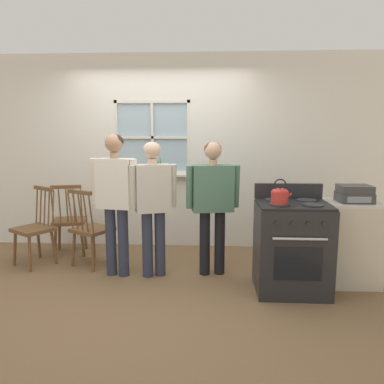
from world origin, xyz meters
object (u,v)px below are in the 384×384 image
at_px(chair_near_wall, 35,229).
at_px(person_elderly_left, 115,192).
at_px(stove, 291,246).
at_px(potted_plant, 159,169).
at_px(person_adult_right, 213,196).
at_px(chair_by_window, 91,230).
at_px(chair_center_cluster, 69,222).
at_px(person_teen_center, 153,198).
at_px(stereo, 354,194).
at_px(kettle, 280,195).
at_px(side_counter, 350,242).

height_order(chair_near_wall, person_elderly_left, person_elderly_left).
bearing_deg(stove, potted_plant, 138.03).
xyz_separation_m(chair_near_wall, person_adult_right, (2.19, -0.20, 0.47)).
distance_m(person_elderly_left, potted_plant, 1.17).
xyz_separation_m(chair_by_window, chair_center_cluster, (-0.43, 0.42, 0.00)).
distance_m(person_elderly_left, person_adult_right, 1.09).
bearing_deg(stove, person_elderly_left, 171.01).
xyz_separation_m(person_elderly_left, potted_plant, (0.33, 1.11, 0.14)).
relative_size(person_teen_center, stereo, 4.49).
height_order(person_elderly_left, kettle, person_elderly_left).
height_order(kettle, potted_plant, potted_plant).
xyz_separation_m(chair_near_wall, kettle, (2.84, -0.73, 0.58)).
xyz_separation_m(person_adult_right, stove, (0.82, -0.40, -0.45)).
distance_m(chair_by_window, person_elderly_left, 0.72).
xyz_separation_m(person_adult_right, kettle, (0.66, -0.53, 0.10)).
bearing_deg(kettle, potted_plant, 132.39).
relative_size(chair_by_window, person_teen_center, 0.63).
bearing_deg(chair_center_cluster, kettle, 142.46).
height_order(person_elderly_left, stove, person_elderly_left).
bearing_deg(potted_plant, person_teen_center, -85.20).
relative_size(chair_center_cluster, person_adult_right, 0.63).
bearing_deg(person_elderly_left, chair_by_window, 153.61).
distance_m(side_counter, stereo, 0.54).
bearing_deg(person_elderly_left, side_counter, 8.75).
relative_size(person_elderly_left, person_adult_right, 1.06).
relative_size(person_teen_center, potted_plant, 5.61).
relative_size(stove, potted_plant, 3.98).
bearing_deg(potted_plant, chair_near_wall, -150.32).
bearing_deg(chair_near_wall, stove, 22.33).
xyz_separation_m(person_teen_center, kettle, (1.32, -0.43, 0.12)).
relative_size(chair_center_cluster, side_counter, 1.07).
relative_size(person_adult_right, stove, 1.41).
relative_size(person_adult_right, side_counter, 1.69).
relative_size(chair_by_window, person_elderly_left, 0.60).
bearing_deg(side_counter, stereo, -90.00).
distance_m(person_adult_right, stereo, 1.51).
height_order(chair_center_cluster, potted_plant, potted_plant).
bearing_deg(chair_by_window, side_counter, -157.01).
bearing_deg(person_teen_center, chair_center_cluster, 130.94).
distance_m(chair_by_window, potted_plant, 1.28).
distance_m(chair_by_window, chair_near_wall, 0.71).
height_order(stove, stereo, stove).
height_order(person_teen_center, potted_plant, person_teen_center).
distance_m(person_teen_center, stereo, 2.16).
xyz_separation_m(chair_center_cluster, kettle, (2.57, -1.15, 0.58)).
height_order(chair_center_cluster, person_elderly_left, person_elderly_left).
bearing_deg(chair_by_window, stove, -164.64).
bearing_deg(person_elderly_left, person_teen_center, 10.52).
bearing_deg(side_counter, kettle, -156.39).
relative_size(chair_center_cluster, stove, 0.89).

